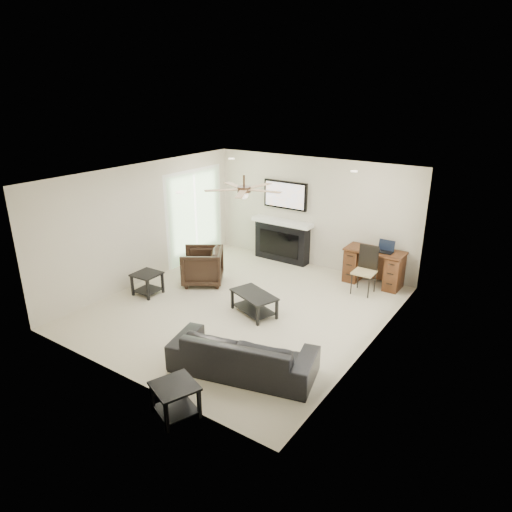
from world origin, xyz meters
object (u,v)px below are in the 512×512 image
object	(u,v)px
fireplace_unit	(282,222)
desk	(374,267)
armchair	(202,266)
coffee_table	(254,304)
sofa	(243,353)

from	to	relation	value
fireplace_unit	desk	size ratio (longest dim) A/B	1.57
armchair	fireplace_unit	xyz separation A→B (m)	(0.68, 2.11, 0.57)
coffee_table	fireplace_unit	distance (m)	2.95
armchair	fireplace_unit	bearing A→B (deg)	128.55
sofa	coffee_table	distance (m)	1.84
armchair	desk	distance (m)	3.61
armchair	desk	bearing A→B (deg)	89.64
coffee_table	fireplace_unit	bearing A→B (deg)	131.67
desk	coffee_table	bearing A→B (deg)	-117.46
armchair	coffee_table	world-z (taller)	armchair
desk	sofa	bearing A→B (deg)	-95.75
fireplace_unit	desk	xyz separation A→B (m)	(2.34, -0.13, -0.57)
sofa	fireplace_unit	size ratio (longest dim) A/B	1.11
sofa	armchair	distance (m)	3.37
armchair	fireplace_unit	distance (m)	2.29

